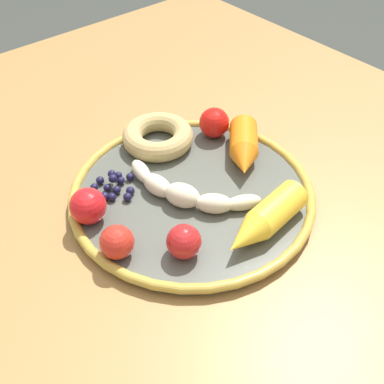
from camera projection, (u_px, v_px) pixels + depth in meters
The scene contains 11 objects.
dining_table at pixel (227, 253), 0.68m from camera, with size 1.16×0.89×0.77m.
plate at pixel (192, 194), 0.62m from camera, with size 0.31×0.31×0.02m.
banana at pixel (186, 192), 0.60m from camera, with size 0.17×0.10×0.03m.
carrot_orange at pixel (244, 148), 0.65m from camera, with size 0.10×0.10×0.04m.
carrot_yellow at pixel (264, 220), 0.55m from camera, with size 0.05×0.13×0.04m.
donut at pixel (156, 138), 0.68m from camera, with size 0.10×0.10×0.03m, color tan.
blueberry_pile at pixel (114, 186), 0.62m from camera, with size 0.06×0.06×0.02m.
tomato_near at pixel (117, 242), 0.53m from camera, with size 0.04×0.04×0.04m, color red.
tomato_mid at pixel (184, 242), 0.53m from camera, with size 0.04×0.04×0.04m, color red.
tomato_far at pixel (214, 123), 0.69m from camera, with size 0.04×0.04×0.04m, color red.
tomato_extra at pixel (88, 206), 0.57m from camera, with size 0.04×0.04×0.04m, color red.
Camera 1 is at (-0.30, 0.32, 1.20)m, focal length 45.64 mm.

